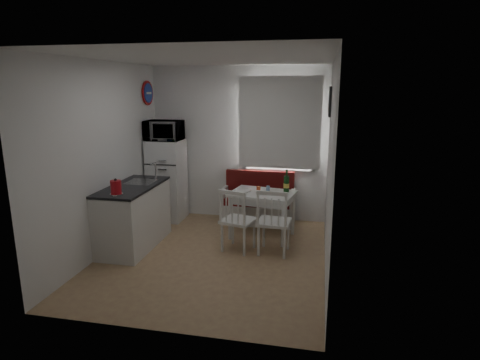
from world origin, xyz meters
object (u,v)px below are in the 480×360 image
object	(u,v)px
kitchen_counter	(134,216)
wine_bottle	(286,181)
bench	(258,206)
chair_left	(237,214)
kettle	(116,187)
microwave	(164,130)
dining_table	(262,197)
fridge	(167,180)
chair_right	(273,215)

from	to	relation	value
kitchen_counter	wine_bottle	distance (m)	2.29
bench	chair_left	xyz separation A→B (m)	(-0.09, -1.30, 0.27)
kettle	bench	bearing A→B (deg)	50.80
bench	microwave	size ratio (longest dim) A/B	2.05
wine_bottle	dining_table	bearing A→B (deg)	-164.05
kettle	wine_bottle	world-z (taller)	kettle
bench	chair_left	world-z (taller)	chair_left
chair_left	microwave	size ratio (longest dim) A/B	0.87
kitchen_counter	dining_table	size ratio (longest dim) A/B	1.27
dining_table	chair_left	xyz separation A→B (m)	(-0.25, -0.66, -0.07)
fridge	chair_right	bearing A→B (deg)	-31.11
kitchen_counter	wine_bottle	world-z (taller)	kitchen_counter
bench	chair_right	distance (m)	1.39
kettle	fridge	bearing A→B (deg)	90.97
bench	fridge	world-z (taller)	fridge
chair_right	wine_bottle	distance (m)	0.83
chair_left	microwave	world-z (taller)	microwave
dining_table	chair_right	bearing A→B (deg)	-59.04
kitchen_counter	bench	xyz separation A→B (m)	(1.59, 1.35, -0.17)
kitchen_counter	microwave	world-z (taller)	microwave
kettle	wine_bottle	bearing A→B (deg)	33.44
chair_left	chair_right	bearing A→B (deg)	14.91
kitchen_counter	dining_table	distance (m)	1.90
fridge	kettle	xyz separation A→B (m)	(0.03, -1.78, 0.32)
chair_right	microwave	world-z (taller)	microwave
bench	kettle	world-z (taller)	kettle
dining_table	kettle	bearing A→B (deg)	-133.22
chair_right	wine_bottle	bearing A→B (deg)	86.37
kitchen_counter	microwave	xyz separation A→B (m)	(0.02, 1.19, 1.09)
kitchen_counter	chair_left	world-z (taller)	kitchen_counter
chair_left	chair_right	world-z (taller)	chair_right
chair_left	chair_right	distance (m)	0.50
dining_table	microwave	distance (m)	2.02
microwave	kettle	world-z (taller)	microwave
fridge	wine_bottle	bearing A→B (deg)	-11.64
microwave	wine_bottle	size ratio (longest dim) A/B	1.72
kitchen_counter	dining_table	xyz separation A→B (m)	(1.75, 0.72, 0.17)
kettle	microwave	bearing A→B (deg)	90.99
bench	microwave	bearing A→B (deg)	-174.25
dining_table	wine_bottle	distance (m)	0.44
wine_bottle	kettle	bearing A→B (deg)	-146.56
bench	fridge	xyz separation A→B (m)	(-1.57, -0.11, 0.40)
chair_right	fridge	world-z (taller)	fridge
bench	wine_bottle	distance (m)	0.94
dining_table	chair_right	xyz separation A→B (m)	(0.25, -0.67, -0.05)
fridge	wine_bottle	size ratio (longest dim) A/B	4.00
microwave	fridge	bearing A→B (deg)	90.00
fridge	wine_bottle	world-z (taller)	fridge
kitchen_counter	fridge	bearing A→B (deg)	89.10
dining_table	kettle	distance (m)	2.14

